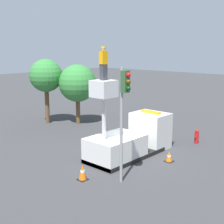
{
  "coord_description": "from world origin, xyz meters",
  "views": [
    {
      "loc": [
        -13.66,
        -11.44,
        6.45
      ],
      "look_at": [
        -2.35,
        -1.07,
        3.25
      ],
      "focal_mm": 50.0,
      "sensor_mm": 36.0,
      "label": 1
    }
  ],
  "objects_px": {
    "bucket_truck": "(131,139)",
    "traffic_cone_rear": "(83,172)",
    "tree_right_bg": "(77,83)",
    "traffic_light_pole": "(124,103)",
    "traffic_cone_curbside": "(169,157)",
    "fire_hydrant": "(197,137)",
    "worker": "(104,63)",
    "tree_left_bg": "(46,76)"
  },
  "relations": [
    {
      "from": "tree_right_bg",
      "to": "bucket_truck",
      "type": "bearing_deg",
      "value": -110.66
    },
    {
      "from": "traffic_cone_rear",
      "to": "traffic_cone_curbside",
      "type": "height_order",
      "value": "traffic_cone_rear"
    },
    {
      "from": "worker",
      "to": "tree_left_bg",
      "type": "relative_size",
      "value": 0.32
    },
    {
      "from": "tree_right_bg",
      "to": "tree_left_bg",
      "type": "bearing_deg",
      "value": 128.21
    },
    {
      "from": "worker",
      "to": "bucket_truck",
      "type": "bearing_deg",
      "value": 0.0
    },
    {
      "from": "fire_hydrant",
      "to": "tree_left_bg",
      "type": "xyz_separation_m",
      "value": [
        -3.35,
        12.34,
        3.59
      ]
    },
    {
      "from": "traffic_cone_rear",
      "to": "fire_hydrant",
      "type": "bearing_deg",
      "value": -7.86
    },
    {
      "from": "fire_hydrant",
      "to": "traffic_cone_curbside",
      "type": "relative_size",
      "value": 1.64
    },
    {
      "from": "bucket_truck",
      "to": "worker",
      "type": "relative_size",
      "value": 3.4
    },
    {
      "from": "traffic_cone_rear",
      "to": "traffic_cone_curbside",
      "type": "distance_m",
      "value": 5.37
    },
    {
      "from": "traffic_cone_rear",
      "to": "tree_left_bg",
      "type": "relative_size",
      "value": 0.15
    },
    {
      "from": "fire_hydrant",
      "to": "traffic_cone_curbside",
      "type": "height_order",
      "value": "fire_hydrant"
    },
    {
      "from": "tree_right_bg",
      "to": "worker",
      "type": "bearing_deg",
      "value": -123.21
    },
    {
      "from": "bucket_truck",
      "to": "tree_right_bg",
      "type": "height_order",
      "value": "tree_right_bg"
    },
    {
      "from": "traffic_cone_curbside",
      "to": "tree_right_bg",
      "type": "bearing_deg",
      "value": 76.6
    },
    {
      "from": "worker",
      "to": "tree_right_bg",
      "type": "bearing_deg",
      "value": 56.79
    },
    {
      "from": "tree_left_bg",
      "to": "fire_hydrant",
      "type": "bearing_deg",
      "value": -74.81
    },
    {
      "from": "worker",
      "to": "traffic_cone_rear",
      "type": "bearing_deg",
      "value": -164.66
    },
    {
      "from": "bucket_truck",
      "to": "tree_right_bg",
      "type": "bearing_deg",
      "value": 69.34
    },
    {
      "from": "bucket_truck",
      "to": "fire_hydrant",
      "type": "relative_size",
      "value": 6.09
    },
    {
      "from": "traffic_light_pole",
      "to": "traffic_cone_curbside",
      "type": "distance_m",
      "value": 5.38
    },
    {
      "from": "fire_hydrant",
      "to": "traffic_cone_rear",
      "type": "bearing_deg",
      "value": 172.14
    },
    {
      "from": "traffic_cone_rear",
      "to": "bucket_truck",
      "type": "bearing_deg",
      "value": 7.51
    },
    {
      "from": "traffic_cone_curbside",
      "to": "tree_right_bg",
      "type": "height_order",
      "value": "tree_right_bg"
    },
    {
      "from": "tree_right_bg",
      "to": "fire_hydrant",
      "type": "bearing_deg",
      "value": -80.59
    },
    {
      "from": "worker",
      "to": "traffic_cone_rear",
      "type": "height_order",
      "value": "worker"
    },
    {
      "from": "traffic_light_pole",
      "to": "traffic_cone_curbside",
      "type": "xyz_separation_m",
      "value": [
        3.94,
        -0.1,
        -3.66
      ]
    },
    {
      "from": "fire_hydrant",
      "to": "tree_right_bg",
      "type": "distance_m",
      "value": 10.8
    },
    {
      "from": "traffic_light_pole",
      "to": "tree_left_bg",
      "type": "bearing_deg",
      "value": 69.19
    },
    {
      "from": "traffic_cone_curbside",
      "to": "traffic_cone_rear",
      "type": "bearing_deg",
      "value": 160.46
    },
    {
      "from": "bucket_truck",
      "to": "fire_hydrant",
      "type": "xyz_separation_m",
      "value": [
        4.85,
        -1.87,
        -0.52
      ]
    },
    {
      "from": "traffic_cone_rear",
      "to": "tree_right_bg",
      "type": "height_order",
      "value": "tree_right_bg"
    },
    {
      "from": "traffic_cone_rear",
      "to": "traffic_light_pole",
      "type": "bearing_deg",
      "value": -56.55
    },
    {
      "from": "traffic_cone_curbside",
      "to": "tree_right_bg",
      "type": "xyz_separation_m",
      "value": [
        2.56,
        10.74,
        3.19
      ]
    },
    {
      "from": "bucket_truck",
      "to": "traffic_cone_rear",
      "type": "distance_m",
      "value": 4.55
    },
    {
      "from": "tree_right_bg",
      "to": "traffic_light_pole",
      "type": "bearing_deg",
      "value": -121.41
    },
    {
      "from": "traffic_cone_rear",
      "to": "traffic_cone_curbside",
      "type": "xyz_separation_m",
      "value": [
        5.06,
        -1.79,
        -0.1
      ]
    },
    {
      "from": "worker",
      "to": "traffic_cone_curbside",
      "type": "height_order",
      "value": "worker"
    },
    {
      "from": "traffic_cone_rear",
      "to": "tree_right_bg",
      "type": "distance_m",
      "value": 12.15
    },
    {
      "from": "bucket_truck",
      "to": "traffic_light_pole",
      "type": "bearing_deg",
      "value": -145.71
    },
    {
      "from": "fire_hydrant",
      "to": "tree_right_bg",
      "type": "relative_size",
      "value": 0.19
    },
    {
      "from": "traffic_light_pole",
      "to": "traffic_cone_curbside",
      "type": "height_order",
      "value": "traffic_light_pole"
    }
  ]
}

